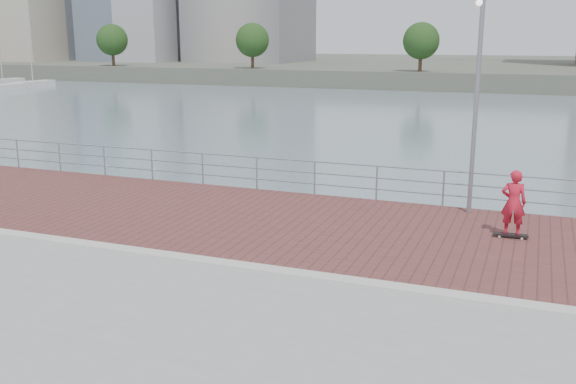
% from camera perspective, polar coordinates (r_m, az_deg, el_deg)
% --- Properties ---
extents(water, '(400.00, 400.00, 0.00)m').
position_cam_1_polar(water, '(15.11, -2.84, -13.95)').
color(water, slate).
rests_on(water, ground).
extents(brick_lane, '(40.00, 6.80, 0.02)m').
position_cam_1_polar(brick_lane, '(17.47, 1.91, -2.97)').
color(brick_lane, brown).
rests_on(brick_lane, seawall).
extents(curb, '(40.00, 0.40, 0.06)m').
position_cam_1_polar(curb, '(14.29, -2.94, -6.71)').
color(curb, '#B7B5AD').
rests_on(curb, seawall).
extents(far_shore, '(320.00, 95.00, 2.50)m').
position_cam_1_polar(far_shore, '(134.94, 19.29, 10.36)').
color(far_shore, '#4C5142').
rests_on(far_shore, ground).
extents(guardrail, '(39.06, 0.06, 1.13)m').
position_cam_1_polar(guardrail, '(20.44, 5.11, 1.40)').
color(guardrail, '#8C9EA8').
rests_on(guardrail, brick_lane).
extents(street_lamp, '(0.48, 1.39, 6.54)m').
position_cam_1_polar(street_lamp, '(18.30, 16.55, 11.97)').
color(street_lamp, gray).
rests_on(street_lamp, brick_lane).
extents(skateboard, '(0.86, 0.25, 0.10)m').
position_cam_1_polar(skateboard, '(17.29, 19.19, -3.61)').
color(skateboard, black).
rests_on(skateboard, brick_lane).
extents(skateboarder, '(0.63, 0.43, 1.68)m').
position_cam_1_polar(skateboarder, '(17.07, 19.41, -0.89)').
color(skateboarder, red).
rests_on(skateboarder, skateboard).
extents(shoreline_trees, '(109.88, 5.02, 6.69)m').
position_cam_1_polar(shoreline_trees, '(91.00, 10.21, 13.04)').
color(shoreline_trees, '#473323').
rests_on(shoreline_trees, far_shore).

